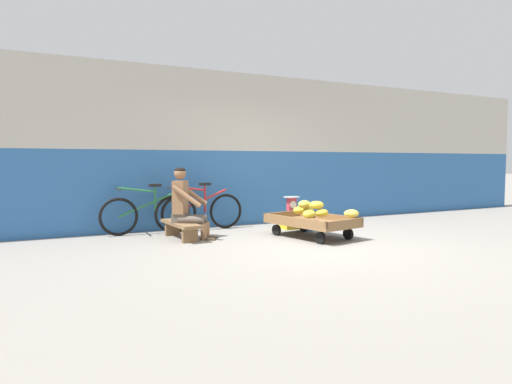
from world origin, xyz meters
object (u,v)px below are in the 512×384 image
(banana_cart, at_px, (311,223))
(vendor_seated, at_px, (186,204))
(bicycle_near_left, at_px, (149,213))
(shopping_bag, at_px, (307,224))
(plastic_crate, at_px, (291,220))
(weighing_scale, at_px, (292,204))
(bicycle_far_left, at_px, (200,211))
(low_bench, at_px, (181,226))

(banana_cart, relative_size, vendor_seated, 1.38)
(bicycle_near_left, distance_m, shopping_bag, 2.76)
(bicycle_near_left, bearing_deg, shopping_bag, -19.47)
(plastic_crate, xyz_separation_m, weighing_scale, (0.00, -0.00, 0.30))
(banana_cart, xyz_separation_m, plastic_crate, (0.22, 0.98, -0.09))
(weighing_scale, bearing_deg, bicycle_far_left, 160.11)
(vendor_seated, height_order, weighing_scale, vendor_seated)
(plastic_crate, xyz_separation_m, shopping_bag, (0.11, -0.35, -0.03))
(low_bench, bearing_deg, banana_cart, -23.29)
(vendor_seated, height_order, bicycle_far_left, vendor_seated)
(banana_cart, relative_size, low_bench, 1.41)
(plastic_crate, relative_size, bicycle_near_left, 0.22)
(low_bench, distance_m, bicycle_far_left, 0.93)
(banana_cart, bearing_deg, shopping_bag, 62.66)
(weighing_scale, bearing_deg, vendor_seated, -174.68)
(weighing_scale, relative_size, bicycle_near_left, 0.18)
(weighing_scale, relative_size, shopping_bag, 1.25)
(weighing_scale, xyz_separation_m, bicycle_near_left, (-2.49, 0.57, -0.10))
(shopping_bag, bearing_deg, plastic_crate, 106.77)
(bicycle_far_left, relative_size, shopping_bag, 6.92)
(banana_cart, height_order, vendor_seated, vendor_seated)
(bicycle_near_left, bearing_deg, vendor_seated, -62.31)
(bicycle_near_left, distance_m, bicycle_far_left, 0.91)
(low_bench, bearing_deg, plastic_crate, 3.88)
(vendor_seated, xyz_separation_m, weighing_scale, (2.09, 0.19, -0.11))
(banana_cart, relative_size, bicycle_far_left, 0.95)
(plastic_crate, relative_size, bicycle_far_left, 0.22)
(banana_cart, height_order, bicycle_near_left, bicycle_near_left)
(banana_cart, bearing_deg, bicycle_far_left, 131.21)
(bicycle_near_left, xyz_separation_m, bicycle_far_left, (0.91, 0.00, 0.00))
(banana_cart, bearing_deg, weighing_scale, 77.31)
(low_bench, xyz_separation_m, plastic_crate, (2.16, 0.15, -0.05))
(bicycle_near_left, xyz_separation_m, shopping_bag, (2.59, -0.92, -0.23))
(plastic_crate, height_order, shopping_bag, plastic_crate)
(low_bench, xyz_separation_m, shopping_bag, (2.27, -0.20, -0.08))
(vendor_seated, height_order, bicycle_near_left, vendor_seated)
(banana_cart, relative_size, shopping_bag, 6.56)
(plastic_crate, relative_size, weighing_scale, 1.20)
(plastic_crate, xyz_separation_m, bicycle_near_left, (-2.49, 0.57, 0.20))
(banana_cart, bearing_deg, vendor_seated, 157.17)
(banana_cart, distance_m, weighing_scale, 1.03)
(bicycle_far_left, bearing_deg, banana_cart, -48.79)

